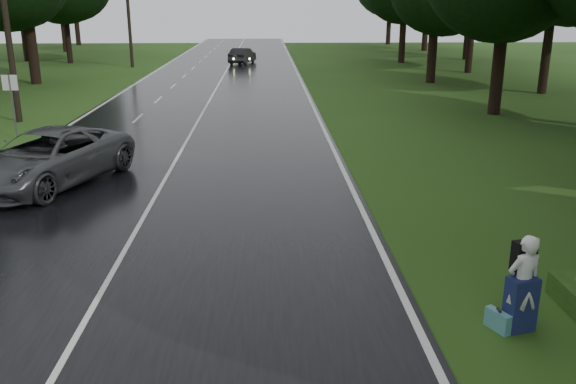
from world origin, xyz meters
name	(u,v)px	position (x,y,z in m)	size (l,w,h in m)	color
ground	(82,329)	(0.00, 0.00, 0.00)	(160.00, 160.00, 0.00)	#294C16
road	(200,118)	(0.00, 20.00, 0.02)	(12.00, 140.00, 0.04)	black
lane_center	(200,118)	(0.00, 20.00, 0.04)	(0.12, 140.00, 0.01)	silver
grey_car	(47,158)	(-3.47, 8.80, 0.87)	(2.77, 6.00, 1.67)	#414345
far_car	(242,56)	(1.13, 48.06, 0.75)	(1.51, 4.33, 1.43)	black
hitchhiker	(523,286)	(7.54, -0.27, 0.81)	(0.72, 0.68, 1.74)	silver
suitcase	(498,321)	(7.17, -0.29, 0.18)	(0.14, 0.50, 0.36)	teal
utility_pole_mid	(20,122)	(-8.50, 19.55, 0.00)	(1.80, 0.28, 9.77)	black
utility_pole_far	(133,67)	(-8.50, 45.43, 0.00)	(1.80, 0.28, 9.77)	black
road_sign_b	(17,138)	(-7.20, 15.86, 0.00)	(0.63, 0.10, 2.61)	white
tree_left_e	(37,84)	(-12.83, 34.00, 0.00)	(8.69, 8.69, 13.57)	black
tree_left_f	(71,63)	(-15.15, 49.52, 0.00)	(8.90, 8.90, 13.91)	black
tree_right_d	(493,114)	(14.84, 20.81, 0.00)	(8.55, 8.55, 13.35)	black
tree_right_e	(430,83)	(14.99, 33.67, 0.00)	(7.86, 7.86, 12.29)	black
tree_right_f	(401,63)	(16.21, 48.88, 0.00)	(8.49, 8.49, 13.27)	black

